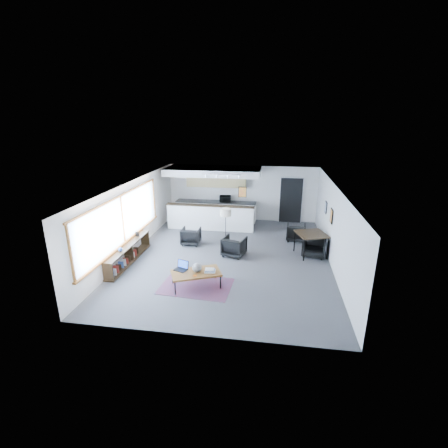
# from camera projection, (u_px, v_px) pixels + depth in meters

# --- Properties ---
(room) EXTENTS (7.02, 9.02, 2.62)m
(room) POSITION_uv_depth(u_px,v_px,m) (229.00, 222.00, 11.20)
(room) COLOR #4A4A4D
(room) RESTS_ON ground
(window) EXTENTS (0.10, 5.95, 1.66)m
(window) POSITION_uv_depth(u_px,v_px,m) (122.00, 221.00, 10.81)
(window) COLOR #8CBFFF
(window) RESTS_ON room
(console) EXTENTS (0.35, 3.00, 0.80)m
(console) POSITION_uv_depth(u_px,v_px,m) (128.00, 254.00, 11.01)
(console) COLOR black
(console) RESTS_ON floor
(kitchenette) EXTENTS (4.20, 1.96, 2.60)m
(kitchenette) POSITION_uv_depth(u_px,v_px,m) (214.00, 194.00, 14.83)
(kitchenette) COLOR white
(kitchenette) RESTS_ON floor
(doorway) EXTENTS (1.10, 0.12, 2.15)m
(doorway) POSITION_uv_depth(u_px,v_px,m) (291.00, 200.00, 15.08)
(doorway) COLOR black
(doorway) RESTS_ON room
(track_light) EXTENTS (1.60, 0.07, 0.15)m
(track_light) POSITION_uv_depth(u_px,v_px,m) (222.00, 175.00, 12.97)
(track_light) COLOR silver
(track_light) RESTS_ON room
(wall_art_lower) EXTENTS (0.03, 0.38, 0.48)m
(wall_art_lower) POSITION_uv_depth(u_px,v_px,m) (331.00, 216.00, 10.99)
(wall_art_lower) COLOR black
(wall_art_lower) RESTS_ON room
(wall_art_upper) EXTENTS (0.03, 0.34, 0.44)m
(wall_art_upper) POSITION_uv_depth(u_px,v_px,m) (326.00, 207.00, 12.23)
(wall_art_upper) COLOR black
(wall_art_upper) RESTS_ON room
(kilim_rug) EXTENTS (2.14, 1.54, 0.01)m
(kilim_rug) POSITION_uv_depth(u_px,v_px,m) (196.00, 286.00, 9.56)
(kilim_rug) COLOR #542C42
(kilim_rug) RESTS_ON floor
(coffee_table) EXTENTS (1.60, 1.27, 0.46)m
(coffee_table) POSITION_uv_depth(u_px,v_px,m) (196.00, 273.00, 9.43)
(coffee_table) COLOR brown
(coffee_table) RESTS_ON floor
(laptop) EXTENTS (0.45, 0.41, 0.26)m
(laptop) POSITION_uv_depth(u_px,v_px,m) (182.00, 267.00, 9.57)
(laptop) COLOR black
(laptop) RESTS_ON coffee_table
(ceramic_pot) EXTENTS (0.27, 0.27, 0.27)m
(ceramic_pot) POSITION_uv_depth(u_px,v_px,m) (197.00, 268.00, 9.37)
(ceramic_pot) COLOR gray
(ceramic_pot) RESTS_ON coffee_table
(book_stack) EXTENTS (0.33, 0.28, 0.10)m
(book_stack) POSITION_uv_depth(u_px,v_px,m) (210.00, 270.00, 9.42)
(book_stack) COLOR silver
(book_stack) RESTS_ON coffee_table
(coaster) EXTENTS (0.10, 0.10, 0.01)m
(coaster) POSITION_uv_depth(u_px,v_px,m) (195.00, 276.00, 9.20)
(coaster) COLOR #E5590C
(coaster) RESTS_ON coffee_table
(armchair_left) EXTENTS (0.71, 0.66, 0.72)m
(armchair_left) POSITION_uv_depth(u_px,v_px,m) (191.00, 235.00, 12.61)
(armchair_left) COLOR black
(armchair_left) RESTS_ON floor
(armchair_right) EXTENTS (0.90, 0.87, 0.77)m
(armchair_right) POSITION_uv_depth(u_px,v_px,m) (234.00, 245.00, 11.57)
(armchair_right) COLOR black
(armchair_right) RESTS_ON floor
(floor_lamp) EXTENTS (0.50, 0.50, 1.47)m
(floor_lamp) POSITION_uv_depth(u_px,v_px,m) (226.00, 214.00, 12.22)
(floor_lamp) COLOR black
(floor_lamp) RESTS_ON floor
(dining_table) EXTENTS (1.25, 1.25, 0.83)m
(dining_table) POSITION_uv_depth(u_px,v_px,m) (312.00, 235.00, 11.49)
(dining_table) COLOR black
(dining_table) RESTS_ON floor
(dining_chair_near) EXTENTS (0.77, 0.73, 0.69)m
(dining_chair_near) POSITION_uv_depth(u_px,v_px,m) (314.00, 247.00, 11.54)
(dining_chair_near) COLOR black
(dining_chair_near) RESTS_ON floor
(dining_chair_far) EXTENTS (0.65, 0.62, 0.63)m
(dining_chair_far) POSITION_uv_depth(u_px,v_px,m) (296.00, 233.00, 13.03)
(dining_chair_far) COLOR black
(dining_chair_far) RESTS_ON floor
(microwave) EXTENTS (0.55, 0.34, 0.35)m
(microwave) POSITION_uv_depth(u_px,v_px,m) (225.00, 198.00, 15.26)
(microwave) COLOR black
(microwave) RESTS_ON kitchenette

